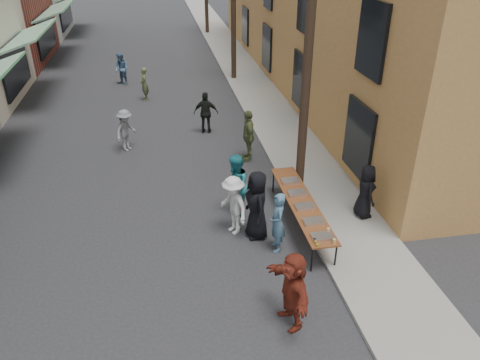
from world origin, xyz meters
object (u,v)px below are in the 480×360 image
object	(u,v)px
serving_table	(301,203)
guest_front_a	(257,205)
catering_tray_sausage	(322,237)
utility_pole_near	(309,42)
server	(366,191)
guest_front_c	(235,186)

from	to	relation	value
serving_table	guest_front_a	world-z (taller)	guest_front_a
catering_tray_sausage	guest_front_a	distance (m)	1.91
catering_tray_sausage	guest_front_a	bearing A→B (deg)	131.45
utility_pole_near	server	world-z (taller)	utility_pole_near
utility_pole_near	server	bearing A→B (deg)	-53.55
server	utility_pole_near	bearing A→B (deg)	35.47
utility_pole_near	guest_front_c	xyz separation A→B (m)	(-2.12, -0.92, -3.60)
catering_tray_sausage	guest_front_a	world-z (taller)	guest_front_a
guest_front_c	catering_tray_sausage	bearing A→B (deg)	43.64
guest_front_c	utility_pole_near	bearing A→B (deg)	124.50
guest_front_a	server	distance (m)	3.07
catering_tray_sausage	guest_front_c	world-z (taller)	guest_front_c
guest_front_a	server	size ratio (longest dim) A/B	1.21
guest_front_a	server	bearing A→B (deg)	88.00
serving_table	guest_front_a	xyz separation A→B (m)	(-1.26, -0.23, 0.22)
utility_pole_near	guest_front_a	bearing A→B (deg)	-130.88
guest_front_a	catering_tray_sausage	bearing A→B (deg)	34.37
serving_table	guest_front_c	world-z (taller)	guest_front_c
guest_front_c	server	xyz separation A→B (m)	(3.42, -0.84, -0.04)
serving_table	server	distance (m)	1.81
catering_tray_sausage	guest_front_a	xyz separation A→B (m)	(-1.26, 1.42, 0.14)
utility_pole_near	catering_tray_sausage	distance (m)	5.09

